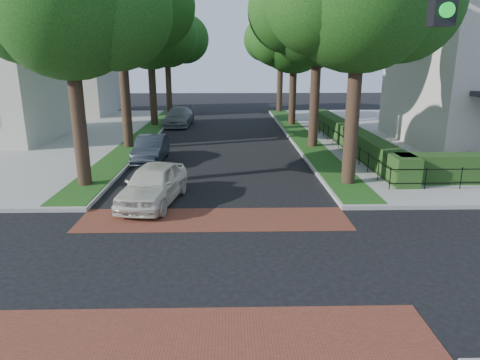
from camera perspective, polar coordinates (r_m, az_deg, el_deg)
name	(u,v)px	position (r m, az deg, el deg)	size (l,w,h in m)	color
ground	(210,263)	(11.45, -4.04, -11.02)	(120.00, 120.00, 0.00)	black
crosswalk_far	(214,219)	(14.38, -3.46, -5.26)	(9.00, 2.20, 0.01)	brown
crosswalk_near	(202,340)	(8.72, -5.05, -20.49)	(9.00, 2.20, 0.01)	brown
grass_strip_ne	(300,134)	(30.13, 8.01, 6.05)	(1.60, 29.80, 0.02)	#254E16
grass_strip_nw	(144,135)	(30.33, -12.68, 5.88)	(1.60, 29.80, 0.02)	#254E16
tree_right_mid	(320,7)	(26.12, 10.62, 21.72)	(8.25, 7.09, 11.22)	black
tree_right_far	(295,36)	(34.85, 7.40, 18.50)	(7.25, 6.23, 9.74)	black
tree_right_back	(282,37)	(43.79, 5.60, 18.43)	(7.50, 6.45, 10.20)	black
tree_left_near	(71,1)	(18.56, -21.55, 21.26)	(7.50, 6.45, 10.20)	black
tree_left_mid	(121,0)	(26.34, -15.52, 22.17)	(8.00, 6.88, 11.48)	black
tree_left_far	(151,33)	(35.00, -11.73, 18.65)	(7.00, 6.02, 9.86)	black
tree_left_back	(168,35)	(43.92, -9.59, 18.48)	(7.75, 6.66, 10.44)	black
hedge_main_road	(349,136)	(26.58, 14.38, 5.71)	(1.00, 18.00, 1.20)	#1B3B14
fence_main_road	(336,138)	(26.40, 12.67, 5.42)	(0.06, 18.00, 0.90)	black
house_left_far	(60,61)	(45.16, -22.88, 14.41)	(10.00, 9.00, 10.14)	beige
parked_car_front	(153,184)	(16.10, -11.48, -0.50)	(1.74, 4.33, 1.47)	silver
parked_car_middle	(151,149)	(22.87, -11.79, 4.09)	(1.41, 4.05, 1.33)	#1D242C
parked_car_rear	(179,117)	(35.11, -8.18, 8.34)	(2.04, 5.02, 1.46)	slate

